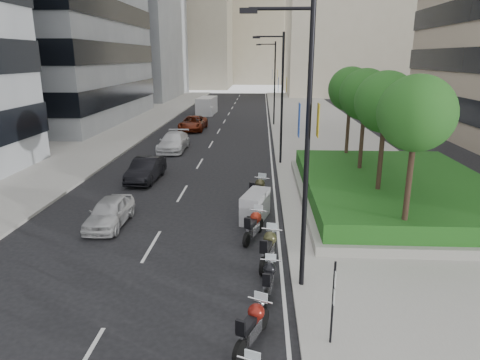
# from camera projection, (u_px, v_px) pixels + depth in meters

# --- Properties ---
(ground) EXTENTS (160.00, 160.00, 0.00)m
(ground) POSITION_uv_depth(u_px,v_px,m) (167.00, 301.00, 13.49)
(ground) COLOR black
(ground) RESTS_ON ground
(sidewalk_right) EXTENTS (10.00, 100.00, 0.15)m
(sidewalk_right) POSITION_uv_depth(u_px,v_px,m) (323.00, 135.00, 41.83)
(sidewalk_right) COLOR #9E9B93
(sidewalk_right) RESTS_ON ground
(sidewalk_left) EXTENTS (8.00, 100.00, 0.15)m
(sidewalk_left) POSITION_uv_depth(u_px,v_px,m) (112.00, 133.00, 42.83)
(sidewalk_left) COLOR #9E9B93
(sidewalk_left) RESTS_ON ground
(lane_edge) EXTENTS (0.12, 100.00, 0.01)m
(lane_edge) POSITION_uv_depth(u_px,v_px,m) (269.00, 135.00, 42.10)
(lane_edge) COLOR silver
(lane_edge) RESTS_ON ground
(lane_centre) EXTENTS (0.12, 100.00, 0.01)m
(lane_centre) POSITION_uv_depth(u_px,v_px,m) (217.00, 134.00, 42.35)
(lane_centre) COLOR silver
(lane_centre) RESTS_ON ground
(building_grey_far) EXTENTS (22.00, 26.00, 30.00)m
(building_grey_far) POSITION_uv_depth(u_px,v_px,m) (115.00, 13.00, 77.65)
(building_grey_far) COLOR gray
(building_grey_far) RESTS_ON ground
(building_cream_right) EXTENTS (28.00, 24.00, 36.00)m
(building_cream_right) POSITION_uv_depth(u_px,v_px,m) (360.00, 1.00, 84.21)
(building_cream_right) COLOR #B7AD93
(building_cream_right) RESTS_ON ground
(building_cream_left) EXTENTS (26.00, 24.00, 34.00)m
(building_cream_left) POSITION_uv_depth(u_px,v_px,m) (178.00, 16.00, 105.59)
(building_cream_left) COLOR #B7AD93
(building_cream_left) RESTS_ON ground
(building_cream_centre) EXTENTS (30.00, 24.00, 38.00)m
(building_cream_centre) POSITION_uv_depth(u_px,v_px,m) (260.00, 15.00, 123.27)
(building_cream_centre) COLOR #B7AD93
(building_cream_centre) RESTS_ON ground
(planter) EXTENTS (10.00, 14.00, 0.40)m
(planter) POSITION_uv_depth(u_px,v_px,m) (395.00, 196.00, 22.51)
(planter) COLOR gray
(planter) RESTS_ON sidewalk_right
(hedge) EXTENTS (9.40, 13.40, 0.80)m
(hedge) POSITION_uv_depth(u_px,v_px,m) (396.00, 185.00, 22.35)
(hedge) COLOR #1E4F16
(hedge) RESTS_ON planter
(tree_0) EXTENTS (2.80, 2.80, 6.30)m
(tree_0) POSITION_uv_depth(u_px,v_px,m) (417.00, 114.00, 15.42)
(tree_0) COLOR #332319
(tree_0) RESTS_ON planter
(tree_1) EXTENTS (2.80, 2.80, 6.30)m
(tree_1) POSITION_uv_depth(u_px,v_px,m) (386.00, 103.00, 19.26)
(tree_1) COLOR #332319
(tree_1) RESTS_ON planter
(tree_2) EXTENTS (2.80, 2.80, 6.30)m
(tree_2) POSITION_uv_depth(u_px,v_px,m) (365.00, 95.00, 23.10)
(tree_2) COLOR #332319
(tree_2) RESTS_ON planter
(tree_3) EXTENTS (2.80, 2.80, 6.30)m
(tree_3) POSITION_uv_depth(u_px,v_px,m) (351.00, 90.00, 26.93)
(tree_3) COLOR #332319
(tree_3) RESTS_ON planter
(lamp_post_0) EXTENTS (2.34, 0.45, 9.00)m
(lamp_post_0) POSITION_uv_depth(u_px,v_px,m) (302.00, 138.00, 12.85)
(lamp_post_0) COLOR black
(lamp_post_0) RESTS_ON ground
(lamp_post_1) EXTENTS (2.34, 0.45, 9.00)m
(lamp_post_1) POSITION_uv_depth(u_px,v_px,m) (280.00, 93.00, 29.16)
(lamp_post_1) COLOR black
(lamp_post_1) RESTS_ON ground
(lamp_post_2) EXTENTS (2.34, 0.45, 9.00)m
(lamp_post_2) POSITION_uv_depth(u_px,v_px,m) (273.00, 79.00, 46.43)
(lamp_post_2) COLOR black
(lamp_post_2) RESTS_ON ground
(parking_sign) EXTENTS (0.06, 0.32, 2.50)m
(parking_sign) POSITION_uv_depth(u_px,v_px,m) (333.00, 299.00, 10.94)
(parking_sign) COLOR black
(parking_sign) RESTS_ON ground
(motorcycle_1) EXTENTS (1.02, 2.02, 1.07)m
(motorcycle_1) POSITION_uv_depth(u_px,v_px,m) (253.00, 325.00, 11.33)
(motorcycle_1) COLOR black
(motorcycle_1) RESTS_ON ground
(motorcycle_2) EXTENTS (0.67, 2.02, 1.01)m
(motorcycle_2) POSITION_uv_depth(u_px,v_px,m) (269.00, 279.00, 13.73)
(motorcycle_2) COLOR black
(motorcycle_2) RESTS_ON ground
(motorcycle_3) EXTENTS (0.86, 2.33, 1.18)m
(motorcycle_3) POSITION_uv_depth(u_px,v_px,m) (268.00, 248.00, 15.76)
(motorcycle_3) COLOR black
(motorcycle_3) RESTS_ON ground
(motorcycle_4) EXTENTS (0.96, 2.18, 1.13)m
(motorcycle_4) POSITION_uv_depth(u_px,v_px,m) (254.00, 225.00, 17.93)
(motorcycle_4) COLOR black
(motorcycle_4) RESTS_ON ground
(motorcycle_5) EXTENTS (1.44, 2.37, 1.35)m
(motorcycle_5) POSITION_uv_depth(u_px,v_px,m) (255.00, 206.00, 19.99)
(motorcycle_5) COLOR black
(motorcycle_5) RESTS_ON ground
(motorcycle_6) EXTENTS (1.09, 2.37, 1.23)m
(motorcycle_6) POSITION_uv_depth(u_px,v_px,m) (258.00, 191.00, 22.41)
(motorcycle_6) COLOR black
(motorcycle_6) RESTS_ON ground
(car_a) EXTENTS (1.51, 3.75, 1.28)m
(car_a) POSITION_uv_depth(u_px,v_px,m) (110.00, 212.00, 19.37)
(car_a) COLOR #AEAEB0
(car_a) RESTS_ON ground
(car_b) EXTENTS (1.70, 4.35, 1.41)m
(car_b) POSITION_uv_depth(u_px,v_px,m) (146.00, 170.00, 26.41)
(car_b) COLOR black
(car_b) RESTS_ON ground
(car_c) EXTENTS (2.09, 5.06, 1.46)m
(car_c) POSITION_uv_depth(u_px,v_px,m) (174.00, 142.00, 34.88)
(car_c) COLOR silver
(car_c) RESTS_ON ground
(car_d) EXTENTS (2.60, 5.36, 1.47)m
(car_d) POSITION_uv_depth(u_px,v_px,m) (193.00, 123.00, 44.65)
(car_d) COLOR maroon
(car_d) RESTS_ON ground
(delivery_van) EXTENTS (2.38, 5.45, 2.23)m
(delivery_van) POSITION_uv_depth(u_px,v_px,m) (207.00, 106.00, 56.96)
(delivery_van) COLOR white
(delivery_van) RESTS_ON ground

